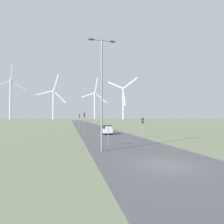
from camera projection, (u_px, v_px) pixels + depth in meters
ground_plane at (165, 164)px, 12.99m from camera, size 600.00×600.00×0.00m
road_surface at (90, 127)px, 59.60m from camera, size 10.00×240.00×0.01m
streetlamp at (102, 82)px, 17.93m from camera, size 2.92×0.32×11.53m
stop_sign_near at (108, 132)px, 21.05m from camera, size 0.81×0.07×2.36m
traffic_light_post_near_left at (84, 118)px, 38.38m from camera, size 0.28×0.34×4.40m
traffic_light_post_near_right at (143, 123)px, 29.12m from camera, size 0.28×0.33×3.31m
traffic_light_post_mid_left at (79, 118)px, 47.07m from camera, size 0.28×0.33×4.24m
car_approaching at (107, 130)px, 35.45m from camera, size 1.99×4.18×1.83m
wind_turbine_far_left at (10, 95)px, 225.16m from camera, size 38.07×6.46×72.60m
wind_turbine_left at (53, 101)px, 235.37m from camera, size 39.36×5.37×61.34m
wind_turbine_center at (95, 102)px, 260.05m from camera, size 40.16×5.83×62.47m
wind_turbine_right at (123, 99)px, 246.10m from camera, size 38.34×19.42×58.49m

